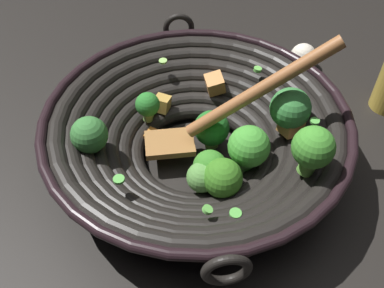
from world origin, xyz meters
name	(u,v)px	position (x,y,z in m)	size (l,w,h in m)	color
ground_plane	(196,161)	(0.00, 0.00, 0.00)	(4.00, 4.00, 0.00)	black
wok	(198,133)	(0.00, 0.00, 0.06)	(0.46, 0.43, 0.21)	black
garlic_bulb	(303,56)	(-0.26, 0.16, 0.02)	(0.05, 0.05, 0.05)	silver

